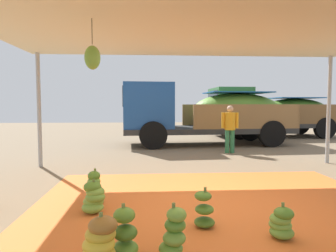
{
  "coord_description": "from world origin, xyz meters",
  "views": [
    {
      "loc": [
        -1.05,
        -4.57,
        1.58
      ],
      "look_at": [
        -0.59,
        2.43,
        1.09
      ],
      "focal_mm": 32.51,
      "sensor_mm": 36.0,
      "label": 1
    }
  ],
  "objects_px": {
    "banana_bunch_2": "(204,211)",
    "worker_0": "(230,125)",
    "banana_bunch_1": "(281,223)",
    "cargo_truck_far": "(269,112)",
    "banana_bunch_8": "(125,234)",
    "banana_bunch_0": "(95,188)",
    "banana_bunch_6": "(100,246)",
    "banana_bunch_4": "(174,233)",
    "banana_bunch_5": "(94,198)",
    "cargo_truck_main": "(204,113)"
  },
  "relations": [
    {
      "from": "banana_bunch_0",
      "to": "cargo_truck_far",
      "type": "relative_size",
      "value": 0.09
    },
    {
      "from": "cargo_truck_main",
      "to": "banana_bunch_0",
      "type": "bearing_deg",
      "value": -113.28
    },
    {
      "from": "cargo_truck_main",
      "to": "banana_bunch_5",
      "type": "bearing_deg",
      "value": -111.73
    },
    {
      "from": "banana_bunch_6",
      "to": "cargo_truck_main",
      "type": "xyz_separation_m",
      "value": [
        2.67,
        9.14,
        1.02
      ]
    },
    {
      "from": "banana_bunch_1",
      "to": "worker_0",
      "type": "xyz_separation_m",
      "value": [
        1.12,
        6.38,
        0.72
      ]
    },
    {
      "from": "banana_bunch_0",
      "to": "banana_bunch_2",
      "type": "height_order",
      "value": "banana_bunch_0"
    },
    {
      "from": "worker_0",
      "to": "banana_bunch_8",
      "type": "bearing_deg",
      "value": -113.56
    },
    {
      "from": "banana_bunch_4",
      "to": "banana_bunch_6",
      "type": "xyz_separation_m",
      "value": [
        -0.72,
        -0.24,
        0.01
      ]
    },
    {
      "from": "banana_bunch_5",
      "to": "worker_0",
      "type": "bearing_deg",
      "value": 57.08
    },
    {
      "from": "banana_bunch_2",
      "to": "banana_bunch_6",
      "type": "xyz_separation_m",
      "value": [
        -1.17,
        -0.97,
        0.03
      ]
    },
    {
      "from": "banana_bunch_0",
      "to": "worker_0",
      "type": "xyz_separation_m",
      "value": [
        3.53,
        4.94,
        0.66
      ]
    },
    {
      "from": "cargo_truck_far",
      "to": "worker_0",
      "type": "distance_m",
      "value": 5.98
    },
    {
      "from": "banana_bunch_5",
      "to": "cargo_truck_main",
      "type": "bearing_deg",
      "value": 68.27
    },
    {
      "from": "banana_bunch_1",
      "to": "cargo_truck_main",
      "type": "xyz_separation_m",
      "value": [
        0.65,
        8.55,
        1.09
      ]
    },
    {
      "from": "banana_bunch_5",
      "to": "banana_bunch_6",
      "type": "bearing_deg",
      "value": -78.08
    },
    {
      "from": "banana_bunch_2",
      "to": "banana_bunch_8",
      "type": "distance_m",
      "value": 1.19
    },
    {
      "from": "banana_bunch_8",
      "to": "worker_0",
      "type": "height_order",
      "value": "worker_0"
    },
    {
      "from": "banana_bunch_6",
      "to": "cargo_truck_main",
      "type": "bearing_deg",
      "value": 73.72
    },
    {
      "from": "cargo_truck_main",
      "to": "banana_bunch_8",
      "type": "bearing_deg",
      "value": -105.46
    },
    {
      "from": "banana_bunch_0",
      "to": "banana_bunch_8",
      "type": "relative_size",
      "value": 1.01
    },
    {
      "from": "banana_bunch_0",
      "to": "worker_0",
      "type": "relative_size",
      "value": 0.36
    },
    {
      "from": "banana_bunch_4",
      "to": "banana_bunch_6",
      "type": "bearing_deg",
      "value": -161.71
    },
    {
      "from": "banana_bunch_2",
      "to": "worker_0",
      "type": "relative_size",
      "value": 0.33
    },
    {
      "from": "banana_bunch_2",
      "to": "cargo_truck_far",
      "type": "distance_m",
      "value": 12.21
    },
    {
      "from": "banana_bunch_2",
      "to": "banana_bunch_5",
      "type": "xyz_separation_m",
      "value": [
        -1.51,
        0.63,
        0.0
      ]
    },
    {
      "from": "banana_bunch_5",
      "to": "banana_bunch_6",
      "type": "distance_m",
      "value": 1.63
    },
    {
      "from": "worker_0",
      "to": "cargo_truck_far",
      "type": "bearing_deg",
      "value": 56.16
    },
    {
      "from": "banana_bunch_6",
      "to": "cargo_truck_far",
      "type": "distance_m",
      "value": 13.59
    },
    {
      "from": "banana_bunch_2",
      "to": "banana_bunch_8",
      "type": "relative_size",
      "value": 0.94
    },
    {
      "from": "banana_bunch_2",
      "to": "cargo_truck_far",
      "type": "relative_size",
      "value": 0.09
    },
    {
      "from": "banana_bunch_5",
      "to": "worker_0",
      "type": "height_order",
      "value": "worker_0"
    },
    {
      "from": "banana_bunch_8",
      "to": "cargo_truck_far",
      "type": "height_order",
      "value": "cargo_truck_far"
    },
    {
      "from": "banana_bunch_8",
      "to": "banana_bunch_5",
      "type": "bearing_deg",
      "value": 112.41
    },
    {
      "from": "banana_bunch_5",
      "to": "banana_bunch_6",
      "type": "xyz_separation_m",
      "value": [
        0.34,
        -1.6,
        0.03
      ]
    },
    {
      "from": "cargo_truck_main",
      "to": "worker_0",
      "type": "height_order",
      "value": "cargo_truck_main"
    },
    {
      "from": "banana_bunch_2",
      "to": "banana_bunch_1",
      "type": "bearing_deg",
      "value": -24.04
    },
    {
      "from": "banana_bunch_0",
      "to": "banana_bunch_1",
      "type": "distance_m",
      "value": 2.81
    },
    {
      "from": "banana_bunch_0",
      "to": "cargo_truck_main",
      "type": "xyz_separation_m",
      "value": [
        3.06,
        7.12,
        1.02
      ]
    },
    {
      "from": "banana_bunch_5",
      "to": "cargo_truck_main",
      "type": "xyz_separation_m",
      "value": [
        3.01,
        7.54,
        1.05
      ]
    },
    {
      "from": "banana_bunch_4",
      "to": "worker_0",
      "type": "bearing_deg",
      "value": 70.22
    },
    {
      "from": "banana_bunch_0",
      "to": "banana_bunch_4",
      "type": "height_order",
      "value": "banana_bunch_4"
    },
    {
      "from": "banana_bunch_1",
      "to": "banana_bunch_2",
      "type": "distance_m",
      "value": 0.93
    },
    {
      "from": "banana_bunch_0",
      "to": "banana_bunch_5",
      "type": "bearing_deg",
      "value": -82.24
    },
    {
      "from": "banana_bunch_2",
      "to": "banana_bunch_5",
      "type": "height_order",
      "value": "banana_bunch_2"
    },
    {
      "from": "banana_bunch_4",
      "to": "banana_bunch_8",
      "type": "bearing_deg",
      "value": 177.32
    },
    {
      "from": "banana_bunch_2",
      "to": "cargo_truck_main",
      "type": "distance_m",
      "value": 8.38
    },
    {
      "from": "banana_bunch_1",
      "to": "cargo_truck_far",
      "type": "bearing_deg",
      "value": 68.61
    },
    {
      "from": "banana_bunch_5",
      "to": "cargo_truck_far",
      "type": "relative_size",
      "value": 0.08
    },
    {
      "from": "banana_bunch_4",
      "to": "banana_bunch_5",
      "type": "distance_m",
      "value": 1.72
    },
    {
      "from": "banana_bunch_1",
      "to": "banana_bunch_0",
      "type": "bearing_deg",
      "value": 149.31
    }
  ]
}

